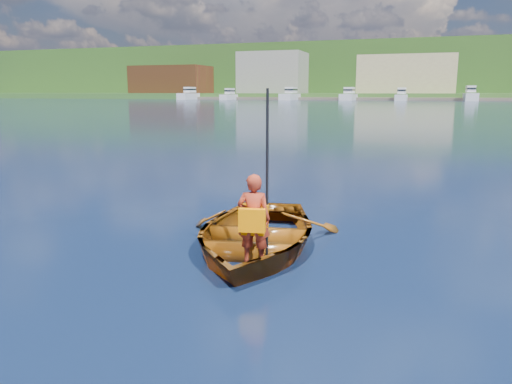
{
  "coord_description": "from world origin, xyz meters",
  "views": [
    {
      "loc": [
        1.16,
        -7.63,
        2.29
      ],
      "look_at": [
        -1.09,
        -0.88,
        0.86
      ],
      "focal_mm": 35.0,
      "sensor_mm": 36.0,
      "label": 1
    }
  ],
  "objects_px": {
    "dock": "(431,99)",
    "child_paddler": "(254,218)",
    "rowboat": "(254,234)",
    "marina_yachts": "(394,96)"
  },
  "relations": [
    {
      "from": "dock",
      "to": "child_paddler",
      "type": "bearing_deg",
      "value": -91.41
    },
    {
      "from": "child_paddler",
      "to": "dock",
      "type": "distance_m",
      "value": 149.79
    },
    {
      "from": "rowboat",
      "to": "marina_yachts",
      "type": "relative_size",
      "value": 0.03
    },
    {
      "from": "rowboat",
      "to": "dock",
      "type": "distance_m",
      "value": 148.93
    },
    {
      "from": "rowboat",
      "to": "child_paddler",
      "type": "bearing_deg",
      "value": -71.56
    },
    {
      "from": "dock",
      "to": "marina_yachts",
      "type": "distance_m",
      "value": 11.05
    },
    {
      "from": "rowboat",
      "to": "child_paddler",
      "type": "height_order",
      "value": "child_paddler"
    },
    {
      "from": "child_paddler",
      "to": "marina_yachts",
      "type": "relative_size",
      "value": 0.02
    },
    {
      "from": "marina_yachts",
      "to": "rowboat",
      "type": "bearing_deg",
      "value": -87.62
    },
    {
      "from": "child_paddler",
      "to": "dock",
      "type": "xyz_separation_m",
      "value": [
        3.68,
        149.74,
        -0.3
      ]
    }
  ]
}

